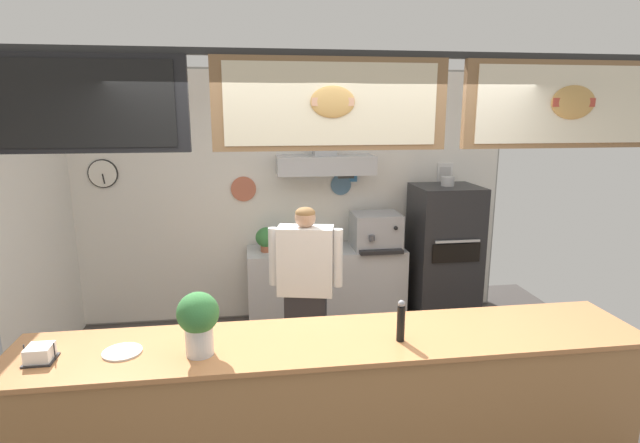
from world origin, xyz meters
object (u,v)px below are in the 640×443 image
shop_worker (306,295)px  espresso_machine (376,231)px  napkin_holder (40,354)px  pepper_grinder (401,321)px  condiment_plate (122,352)px  basil_vase (198,321)px  pizza_oven (443,255)px  potted_thyme (328,238)px  potted_oregano (267,238)px  potted_basil (295,236)px

shop_worker → espresso_machine: 1.53m
espresso_machine → napkin_holder: espresso_machine is taller
pepper_grinder → condiment_plate: pepper_grinder is taller
napkin_holder → basil_vase: 0.87m
pizza_oven → potted_thyme: size_ratio=7.09×
pizza_oven → shop_worker: (-1.66, -1.13, 0.06)m
shop_worker → potted_thyme: shop_worker is taller
potted_thyme → potted_oregano: bearing=178.2°
pizza_oven → pepper_grinder: pizza_oven is taller
potted_thyme → potted_oregano: potted_oregano is taller
potted_basil → napkin_holder: 2.96m
pepper_grinder → condiment_plate: size_ratio=1.18×
pepper_grinder → condiment_plate: 1.61m
napkin_holder → condiment_plate: bearing=4.7°
pizza_oven → potted_basil: (-1.64, 0.12, 0.25)m
potted_basil → shop_worker: bearing=-91.1°
potted_oregano → basil_vase: bearing=-100.6°
pizza_oven → napkin_holder: bearing=-144.2°
pepper_grinder → potted_oregano: bearing=105.7°
pizza_oven → potted_basil: 1.66m
pepper_grinder → pizza_oven: bearing=62.6°
condiment_plate → basil_vase: 0.48m
potted_thyme → napkin_holder: size_ratio=1.45×
potted_basil → potted_thyme: bearing=-7.1°
shop_worker → basil_vase: (-0.74, -1.26, 0.36)m
potted_oregano → basil_vase: (-0.47, -2.49, 0.18)m
shop_worker → basil_vase: bearing=72.4°
shop_worker → pepper_grinder: shop_worker is taller
potted_thyme → napkin_holder: potted_thyme is taller
condiment_plate → basil_vase: bearing=-9.9°
espresso_machine → potted_thyme: 0.54m
condiment_plate → napkin_holder: 0.42m
pizza_oven → napkin_holder: 4.03m
potted_oregano → basil_vase: 2.54m
potted_oregano → basil_vase: basil_vase is taller
shop_worker → espresso_machine: bearing=-113.9°
condiment_plate → potted_basil: bearing=63.7°
pizza_oven → basil_vase: bearing=-135.1°
potted_thyme → shop_worker: bearing=-107.2°
shop_worker → potted_thyme: bearing=-94.3°
potted_thyme → pepper_grinder: pepper_grinder is taller
potted_oregano → napkin_holder: (-1.33, -2.45, 0.02)m
pizza_oven → potted_thyme: (-1.29, 0.08, 0.23)m
shop_worker → potted_oregano: (-0.27, 1.23, 0.18)m
shop_worker → espresso_machine: size_ratio=3.03×
pizza_oven → basil_vase: (-2.41, -2.39, 0.42)m
potted_thyme → pepper_grinder: bearing=-88.9°
potted_basil → condiment_plate: size_ratio=1.21×
pizza_oven → espresso_machine: pizza_oven is taller
potted_basil → napkin_holder: (-1.62, -2.47, 0.02)m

